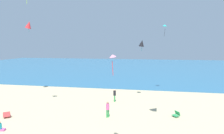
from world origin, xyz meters
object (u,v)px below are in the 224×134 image
at_px(kite_teal, 165,26).
at_px(kite_black, 142,43).
at_px(beach_chair_far_right, 7,115).
at_px(kite_pink, 112,56).
at_px(person_0, 115,94).
at_px(person_2, 108,108).
at_px(person_1, 0,127).
at_px(kite_red, 29,25).
at_px(beach_chair_near_camera, 176,114).

height_order(kite_teal, kite_black, kite_teal).
bearing_deg(kite_black, beach_chair_far_right, -145.89).
height_order(beach_chair_far_right, kite_pink, kite_pink).
distance_m(beach_chair_far_right, kite_black, 16.24).
height_order(person_0, kite_black, kite_black).
height_order(kite_pink, kite_teal, kite_teal).
bearing_deg(person_2, person_0, -39.90).
height_order(beach_chair_far_right, kite_black, kite_black).
height_order(person_1, kite_pink, kite_pink).
bearing_deg(kite_pink, beach_chair_far_right, 157.76).
distance_m(beach_chair_far_right, kite_red, 12.56).
bearing_deg(person_0, kite_black, -168.14).
height_order(beach_chair_far_right, kite_teal, kite_teal).
bearing_deg(person_1, person_0, 37.84).
distance_m(beach_chair_near_camera, person_1, 15.28).
bearing_deg(kite_red, kite_black, 0.56).
relative_size(kite_red, kite_teal, 0.94).
height_order(person_2, kite_red, kite_red).
bearing_deg(beach_chair_near_camera, beach_chair_far_right, -27.91).
relative_size(beach_chair_far_right, beach_chair_near_camera, 1.11).
height_order(person_1, kite_red, kite_red).
relative_size(beach_chair_far_right, kite_black, 0.65).
distance_m(kite_red, kite_black, 15.14).
height_order(person_1, person_2, person_2).
distance_m(person_1, kite_pink, 11.24).
relative_size(beach_chair_near_camera, kite_black, 0.59).
distance_m(person_1, kite_teal, 21.91).
height_order(beach_chair_near_camera, person_0, person_0).
bearing_deg(kite_black, kite_teal, 49.50).
distance_m(beach_chair_near_camera, kite_pink, 10.63).
distance_m(beach_chair_far_right, kite_teal, 21.38).
xyz_separation_m(person_1, person_2, (7.91, 4.14, 0.59)).
distance_m(person_2, kite_pink, 8.19).
bearing_deg(beach_chair_far_right, person_1, 172.29).
height_order(beach_chair_near_camera, kite_red, kite_red).
bearing_deg(person_2, beach_chair_near_camera, -120.07).
relative_size(person_1, kite_black, 0.58).
height_order(person_2, kite_teal, kite_teal).
bearing_deg(person_0, person_2, 73.78).
relative_size(person_0, person_2, 1.02).
relative_size(kite_pink, kite_red, 0.83).
xyz_separation_m(person_0, person_1, (-7.79, -9.01, -0.61)).
distance_m(person_0, kite_teal, 11.72).
bearing_deg(beach_chair_far_right, kite_black, -93.11).
distance_m(person_2, kite_teal, 14.54).
xyz_separation_m(kite_red, kite_teal, (17.96, 3.69, -0.04)).
bearing_deg(person_0, kite_teal, -156.69).
distance_m(person_1, person_2, 8.94).
bearing_deg(beach_chair_near_camera, kite_teal, -125.96).
bearing_deg(kite_black, person_1, -135.33).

